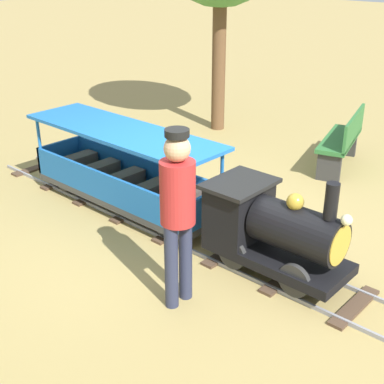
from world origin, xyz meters
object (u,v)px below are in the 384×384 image
at_px(locomotive, 271,227).
at_px(passenger_car, 124,177).
at_px(conductor_person, 178,206).
at_px(park_bench, 343,141).

xyz_separation_m(locomotive, passenger_car, (0.00, -2.11, -0.06)).
height_order(locomotive, passenger_car, locomotive).
bearing_deg(conductor_person, passenger_car, -117.95).
bearing_deg(passenger_car, park_bench, 156.37).
relative_size(conductor_person, park_bench, 1.19).
distance_m(locomotive, conductor_person, 1.11).
height_order(locomotive, conductor_person, conductor_person).
bearing_deg(locomotive, conductor_person, -18.12).
relative_size(passenger_car, park_bench, 1.99).
bearing_deg(locomotive, park_bench, -165.15).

